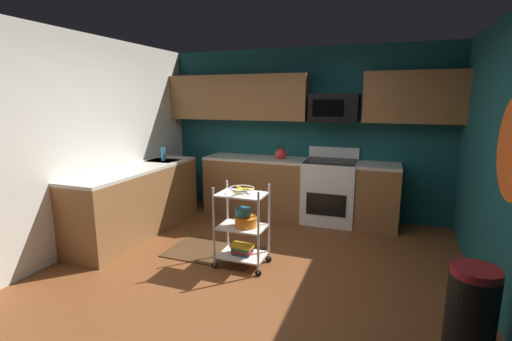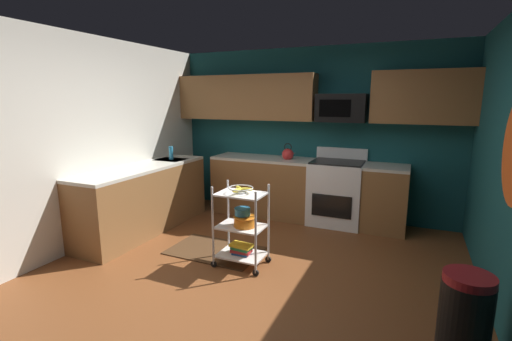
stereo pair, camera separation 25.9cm
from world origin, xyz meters
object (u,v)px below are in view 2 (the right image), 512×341
Objects in this scene: dish_soap_bottle at (171,153)px; trash_can at (464,319)px; mixing_bowl_large at (245,221)px; mixing_bowl_small at (242,211)px; rolling_cart at (241,226)px; fruit_bowl at (241,189)px; oven_range at (336,192)px; microwave at (342,108)px; book_stack at (241,249)px; kettle at (288,154)px.

dish_soap_bottle is 0.30× the size of trash_can.
mixing_bowl_small is at bearing 146.85° from mixing_bowl_large.
rolling_cart is 2.08m from dish_soap_bottle.
dish_soap_bottle is (-1.70, 1.06, 0.57)m from rolling_cart.
mixing_bowl_large is (0.05, 0.00, -0.36)m from fruit_bowl.
fruit_bowl is at bearing -110.46° from oven_range.
microwave is 1.06× the size of trash_can.
microwave is 2.54m from book_stack.
mixing_bowl_large is (-0.63, -1.92, -1.18)m from microwave.
book_stack is at bearing 116.57° from fruit_bowl.
rolling_cart reaches higher than mixing_bowl_large.
oven_range is at bearing 70.82° from mixing_bowl_large.
kettle reaches higher than book_stack.
kettle is 1.78m from dish_soap_bottle.
microwave is at bearing 19.91° from dish_soap_bottle.
rolling_cart is 3.36× the size of fruit_bowl.
trash_can is (2.08, -0.72, -0.12)m from rolling_cart.
dish_soap_bottle is 4.24m from trash_can.
kettle is 1.32× the size of dish_soap_bottle.
book_stack is (-0.01, -0.03, -0.43)m from mixing_bowl_small.
fruit_bowl is (-0.68, -1.92, -0.82)m from microwave.
mixing_bowl_large is 1.88m from kettle.
oven_range is at bearing 69.54° from book_stack.
mixing_bowl_small is 1.83m from kettle.
oven_range is 1.98m from fruit_bowl.
rolling_cart reaches higher than mixing_bowl_small.
dish_soap_bottle is at bearing 148.76° from mixing_bowl_large.
mixing_bowl_small is (-0.67, -1.79, 0.14)m from oven_range.
book_stack is 0.39× the size of trash_can.
rolling_cart is 3.63× the size of mixing_bowl_large.
mixing_bowl_large is at bearing 0.00° from book_stack.
dish_soap_bottle is (-1.71, 1.03, 0.40)m from mixing_bowl_small.
microwave is 2.28m from mixing_bowl_small.
microwave is 2.34m from mixing_bowl_large.
book_stack is at bearing 180.00° from mixing_bowl_large.
trash_can is at bearing -61.09° from oven_range.
microwave is 2.70× the size of book_stack.
rolling_cart is at bearing 160.83° from trash_can.
mixing_bowl_large is at bearing 0.00° from rolling_cart.
book_stack is 2.17m from dish_soap_bottle.
mixing_bowl_small is 0.91× the size of dish_soap_bottle.
rolling_cart is (-0.68, -1.92, -1.25)m from microwave.
kettle reaches higher than rolling_cart.
fruit_bowl is 0.41× the size of trash_can.
rolling_cart is at bearing 180.00° from mixing_bowl_large.
kettle is at bearing 92.75° from book_stack.
rolling_cart is at bearing 116.57° from fruit_bowl.
microwave is at bearing 8.07° from kettle.
oven_range is at bearing 69.54° from fruit_bowl.
fruit_bowl is 0.26m from mixing_bowl_small.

